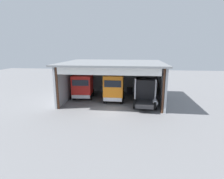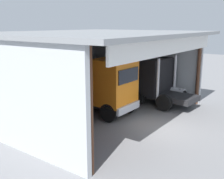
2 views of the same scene
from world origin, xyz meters
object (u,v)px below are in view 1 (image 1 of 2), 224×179
truck_black_left_bay (146,92)px  oil_drum (103,89)px  truck_red_yard_outside (83,86)px  truck_orange_center_left_bay (114,88)px  tool_cart (130,91)px

truck_black_left_bay → oil_drum: bearing=139.4°
truck_red_yard_outside → truck_black_left_bay: truck_black_left_bay is taller
truck_orange_center_left_bay → truck_black_left_bay: bearing=164.5°
truck_red_yard_outside → tool_cart: size_ratio=4.63×
oil_drum → tool_cart: tool_cart is taller
truck_black_left_bay → truck_red_yard_outside: bearing=170.4°
truck_orange_center_left_bay → truck_black_left_bay: truck_orange_center_left_bay is taller
truck_red_yard_outside → truck_orange_center_left_bay: size_ratio=0.95×
truck_red_yard_outside → oil_drum: 4.78m
truck_red_yard_outside → tool_cart: (6.26, 3.35, -1.26)m
oil_drum → truck_orange_center_left_bay: bearing=-66.4°
tool_cart → truck_red_yard_outside: bearing=-151.9°
truck_red_yard_outside → tool_cart: truck_red_yard_outside is taller
oil_drum → tool_cart: (4.14, -0.74, 0.04)m
truck_orange_center_left_bay → truck_black_left_bay: size_ratio=1.05×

